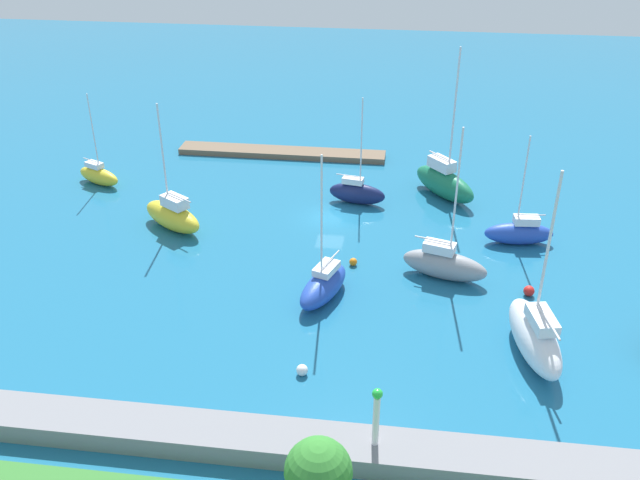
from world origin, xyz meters
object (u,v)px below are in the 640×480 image
at_px(mooring_buoy_red, 529,291).
at_px(sailboat_blue_lone_south, 519,232).
at_px(park_tree_center, 318,471).
at_px(pier_dock, 282,152).
at_px(mooring_buoy_white, 302,370).
at_px(sailboat_white_far_north, 535,336).
at_px(harbor_beacon, 376,413).
at_px(sailboat_yellow_by_breakwater, 99,175).
at_px(sailboat_gray_center_basin, 444,264).
at_px(mooring_buoy_orange, 353,262).
at_px(sailboat_navy_off_beacon, 357,192).
at_px(sailboat_yellow_along_channel, 173,215).
at_px(sailboat_green_lone_north, 444,182).
at_px(sailboat_blue_outer_mooring, 324,285).

bearing_deg(mooring_buoy_red, sailboat_blue_lone_south, -91.21).
relative_size(park_tree_center, mooring_buoy_red, 6.74).
distance_m(pier_dock, mooring_buoy_white, 36.96).
height_order(sailboat_white_far_north, sailboat_blue_lone_south, sailboat_white_far_north).
relative_size(harbor_beacon, sailboat_yellow_by_breakwater, 0.40).
height_order(sailboat_gray_center_basin, sailboat_yellow_by_breakwater, sailboat_gray_center_basin).
bearing_deg(mooring_buoy_orange, sailboat_gray_center_basin, 172.67).
height_order(sailboat_navy_off_beacon, mooring_buoy_white, sailboat_navy_off_beacon).
relative_size(sailboat_yellow_along_channel, sailboat_blue_lone_south, 1.17).
height_order(harbor_beacon, sailboat_green_lone_north, sailboat_green_lone_north).
bearing_deg(mooring_buoy_red, sailboat_yellow_along_channel, -13.05).
bearing_deg(harbor_beacon, sailboat_blue_lone_south, -112.41).
height_order(park_tree_center, mooring_buoy_white, park_tree_center).
distance_m(sailboat_blue_outer_mooring, mooring_buoy_red, 15.28).
height_order(park_tree_center, mooring_buoy_orange, park_tree_center).
bearing_deg(pier_dock, sailboat_gray_center_basin, 126.01).
height_order(sailboat_blue_outer_mooring, sailboat_navy_off_beacon, sailboat_blue_outer_mooring).
distance_m(park_tree_center, sailboat_navy_off_beacon, 37.25).
bearing_deg(mooring_buoy_white, harbor_beacon, 127.27).
xyz_separation_m(sailboat_navy_off_beacon, mooring_buoy_orange, (-0.69, 11.37, -0.80)).
distance_m(park_tree_center, mooring_buoy_orange, 26.06).
relative_size(sailboat_yellow_along_channel, sailboat_gray_center_basin, 0.92).
height_order(sailboat_yellow_along_channel, sailboat_yellow_by_breakwater, sailboat_yellow_along_channel).
xyz_separation_m(sailboat_green_lone_north, sailboat_blue_lone_south, (-6.05, 8.55, -0.47)).
bearing_deg(harbor_beacon, sailboat_green_lone_north, -97.54).
xyz_separation_m(sailboat_yellow_along_channel, sailboat_blue_lone_south, (-29.68, -1.22, -0.25)).
bearing_deg(mooring_buoy_red, sailboat_green_lone_north, -70.52).
xyz_separation_m(harbor_beacon, mooring_buoy_red, (-10.40, -17.57, -3.00)).
xyz_separation_m(sailboat_blue_lone_south, mooring_buoy_white, (15.50, 19.15, -0.69)).
bearing_deg(sailboat_white_far_north, mooring_buoy_white, 93.89).
relative_size(sailboat_green_lone_north, sailboat_yellow_by_breakwater, 1.55).
relative_size(pier_dock, sailboat_green_lone_north, 1.57).
distance_m(sailboat_blue_lone_south, mooring_buoy_orange, 14.56).
bearing_deg(sailboat_navy_off_beacon, sailboat_blue_outer_mooring, -83.37).
distance_m(sailboat_blue_outer_mooring, sailboat_blue_lone_south, 18.44).
height_order(sailboat_yellow_along_channel, mooring_buoy_red, sailboat_yellow_along_channel).
height_order(sailboat_green_lone_north, sailboat_blue_lone_south, sailboat_green_lone_north).
distance_m(pier_dock, sailboat_green_lone_north, 19.28).
bearing_deg(sailboat_yellow_along_channel, sailboat_white_far_north, -172.94).
bearing_deg(mooring_buoy_white, sailboat_gray_center_basin, -125.29).
distance_m(sailboat_green_lone_north, sailboat_navy_off_beacon, 8.55).
bearing_deg(sailboat_yellow_by_breakwater, harbor_beacon, -23.33).
distance_m(park_tree_center, sailboat_yellow_along_channel, 34.46).
distance_m(sailboat_blue_outer_mooring, mooring_buoy_white, 8.84).
relative_size(pier_dock, harbor_beacon, 6.07).
height_order(harbor_beacon, park_tree_center, park_tree_center).
bearing_deg(sailboat_white_far_north, sailboat_yellow_by_breakwater, 49.40).
distance_m(harbor_beacon, sailboat_gray_center_basin, 19.86).
bearing_deg(sailboat_yellow_along_channel, sailboat_gray_center_basin, -159.23).
bearing_deg(mooring_buoy_white, mooring_buoy_orange, -98.29).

